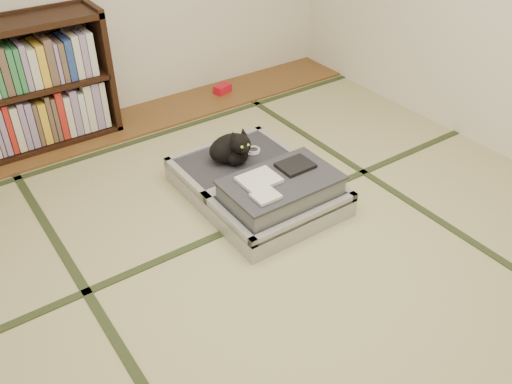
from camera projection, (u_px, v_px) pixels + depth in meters
floor at (284, 261)px, 3.04m from camera, size 4.50×4.50×0.00m
wood_strip at (134, 121)px, 4.37m from camera, size 4.00×0.50×0.02m
red_item at (222, 89)px, 4.77m from camera, size 0.17×0.13×0.07m
tatami_borders at (236, 216)px, 3.37m from camera, size 4.00×4.50×0.01m
bookcase at (3, 95)px, 3.75m from camera, size 1.50×0.34×0.97m
suitcase at (260, 186)px, 3.45m from camera, size 0.78×1.05×0.31m
cat at (233, 148)px, 3.55m from camera, size 0.35×0.35×0.28m
cable_coil at (253, 150)px, 3.71m from camera, size 0.11×0.11×0.03m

